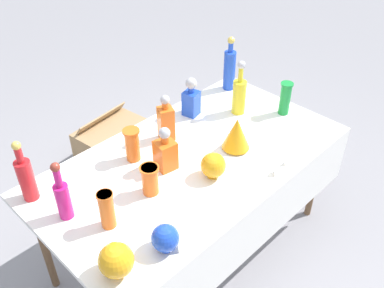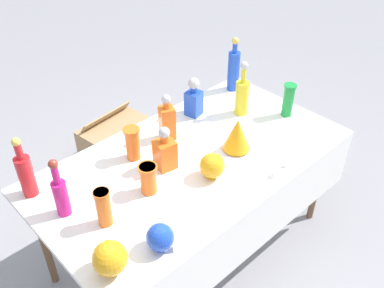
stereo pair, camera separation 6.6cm
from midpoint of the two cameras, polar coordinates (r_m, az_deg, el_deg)
ground_plane at (r=2.96m, az=0.66°, el=-13.40°), size 40.00×40.00×0.00m
display_table at (r=2.44m, az=1.47°, el=-3.52°), size 1.81×0.99×0.76m
tall_bottle_0 at (r=2.26m, az=-20.54°, el=-3.65°), size 0.08×0.08×0.35m
tall_bottle_1 at (r=3.02m, az=6.21°, el=9.94°), size 0.08×0.08×0.39m
tall_bottle_2 at (r=2.11m, az=-16.28°, el=-6.33°), size 0.07×0.07×0.33m
tall_bottle_3 at (r=2.76m, az=7.38°, el=6.51°), size 0.09×0.09×0.37m
square_decanter_0 at (r=2.74m, az=0.93°, el=6.04°), size 0.11×0.11×0.26m
square_decanter_1 at (r=2.51m, az=-2.58°, el=3.16°), size 0.11×0.11×0.30m
square_decanter_2 at (r=2.31m, az=-2.81°, el=-0.99°), size 0.12×0.12×0.26m
slender_vase_0 at (r=2.17m, az=-4.99°, el=-4.53°), size 0.10×0.10×0.17m
slender_vase_1 at (r=2.03m, az=-10.80°, el=-8.22°), size 0.08×0.08×0.20m
slender_vase_2 at (r=2.38m, az=-7.16°, el=0.19°), size 0.10×0.10×0.20m
slender_vase_3 at (r=2.80m, az=13.40°, el=5.83°), size 0.08×0.08×0.22m
fluted_vase_0 at (r=2.45m, az=6.82°, el=1.27°), size 0.16×0.16×0.20m
round_bowl_0 at (r=1.85m, az=-9.84°, el=-14.79°), size 0.15×0.15×0.16m
round_bowl_1 at (r=2.26m, az=3.54°, el=-2.93°), size 0.14×0.14×0.14m
round_bowl_2 at (r=1.92m, az=-3.26°, el=-12.33°), size 0.13×0.13×0.13m
price_tag_left at (r=2.43m, az=13.43°, el=-2.50°), size 0.04×0.02×0.04m
price_tag_center at (r=2.35m, az=11.87°, el=-3.75°), size 0.05×0.03×0.04m
price_tag_right at (r=1.95m, az=-1.00°, el=-13.37°), size 0.05×0.02×0.05m
cardboard_box_behind_left at (r=3.60m, az=-9.49°, el=0.35°), size 0.59×0.43×0.41m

